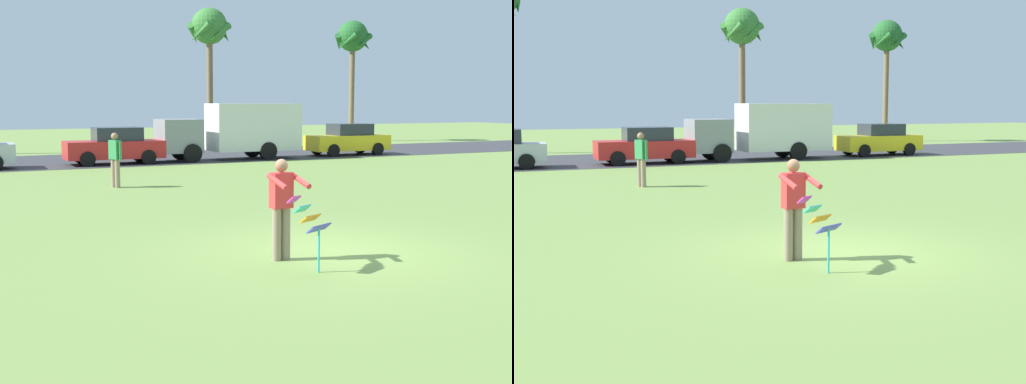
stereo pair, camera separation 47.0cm
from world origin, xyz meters
The scene contains 10 objects.
ground_plane centered at (0.00, 0.00, 0.00)m, with size 120.00×120.00×0.00m, color olive.
road_strip centered at (0.00, 21.24, 0.01)m, with size 120.00×8.00×0.01m, color #38383D.
person_kite_flyer centered at (-1.06, -0.25, 0.95)m, with size 0.56×0.67×1.73m.
kite_held centered at (-0.98, -1.09, 0.80)m, with size 0.60×0.73×1.18m.
parked_car_red centered at (0.66, 18.84, 0.77)m, with size 4.22×1.87×1.60m.
parked_truck_grey_van centered at (6.47, 18.84, 1.41)m, with size 6.74×2.22×2.62m.
parked_car_yellow centered at (12.64, 18.84, 0.77)m, with size 4.22×1.88×1.60m.
palm_tree_centre_far centered at (8.38, 27.17, 6.75)m, with size 2.58×2.71×8.14m.
palm_tree_far_left centered at (19.73, 29.37, 6.82)m, with size 2.58×2.71×8.21m.
person_walker_near centered at (-1.26, 10.73, 0.93)m, with size 0.36×0.51×1.73m.
Camera 1 is at (-6.22, -10.19, 2.67)m, focal length 47.14 mm.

